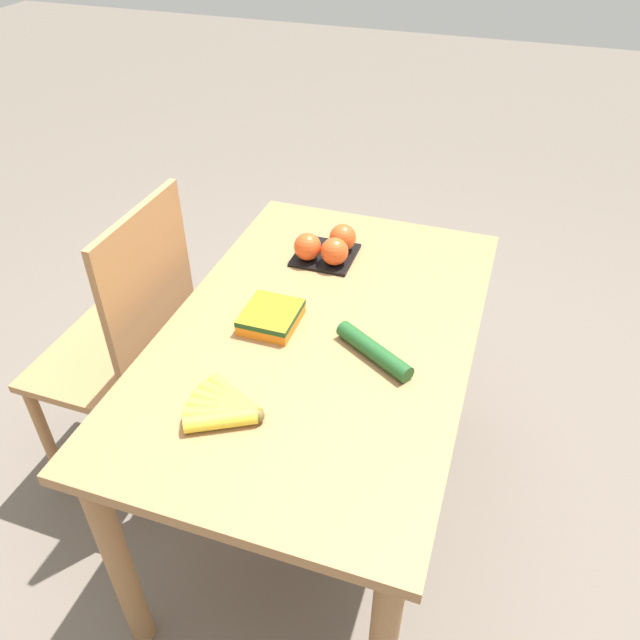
# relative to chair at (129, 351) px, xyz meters

# --- Properties ---
(ground_plane) EXTENTS (12.00, 12.00, 0.00)m
(ground_plane) POSITION_rel_chair_xyz_m (0.02, -0.59, -0.51)
(ground_plane) COLOR #665B51
(dining_table) EXTENTS (1.21, 0.76, 0.73)m
(dining_table) POSITION_rel_chair_xyz_m (0.02, -0.59, 0.10)
(dining_table) COLOR #9E7044
(dining_table) RESTS_ON ground_plane
(chair) EXTENTS (0.42, 0.41, 0.99)m
(chair) POSITION_rel_chair_xyz_m (0.00, 0.00, 0.00)
(chair) COLOR #A87547
(chair) RESTS_ON ground_plane
(banana_bunch) EXTENTS (0.17, 0.17, 0.04)m
(banana_bunch) POSITION_rel_chair_xyz_m (-0.32, -0.49, 0.23)
(banana_bunch) COLOR brown
(banana_bunch) RESTS_ON dining_table
(tomato_pack) EXTENTS (0.17, 0.17, 0.09)m
(tomato_pack) POSITION_rel_chair_xyz_m (0.34, -0.51, 0.26)
(tomato_pack) COLOR black
(tomato_pack) RESTS_ON dining_table
(carrot_bag) EXTENTS (0.15, 0.13, 0.04)m
(carrot_bag) POSITION_rel_chair_xyz_m (0.00, -0.46, 0.24)
(carrot_bag) COLOR orange
(carrot_bag) RESTS_ON dining_table
(cucumber_near) EXTENTS (0.15, 0.21, 0.04)m
(cucumber_near) POSITION_rel_chair_xyz_m (-0.04, -0.74, 0.24)
(cucumber_near) COLOR #1E5123
(cucumber_near) RESTS_ON dining_table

